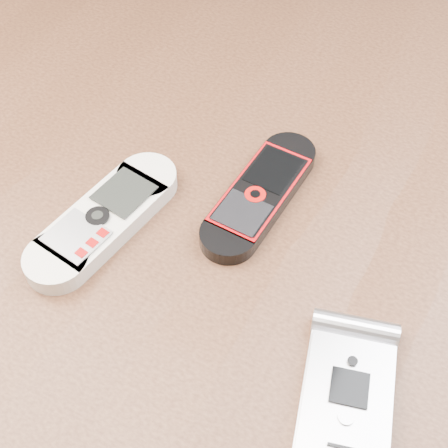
# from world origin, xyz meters

# --- Properties ---
(table) EXTENTS (1.20, 0.80, 0.75)m
(table) POSITION_xyz_m (0.00, 0.00, 0.64)
(table) COLOR black
(table) RESTS_ON ground
(nokia_white) EXTENTS (0.07, 0.15, 0.02)m
(nokia_white) POSITION_xyz_m (-0.08, -0.04, 0.76)
(nokia_white) COLOR silver
(nokia_white) RESTS_ON table
(nokia_black_red) EXTENTS (0.05, 0.15, 0.01)m
(nokia_black_red) POSITION_xyz_m (0.02, 0.04, 0.76)
(nokia_black_red) COLOR black
(nokia_black_red) RESTS_ON table
(motorola_razr) EXTENTS (0.08, 0.12, 0.02)m
(motorola_razr) POSITION_xyz_m (0.13, -0.09, 0.76)
(motorola_razr) COLOR silver
(motorola_razr) RESTS_ON table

